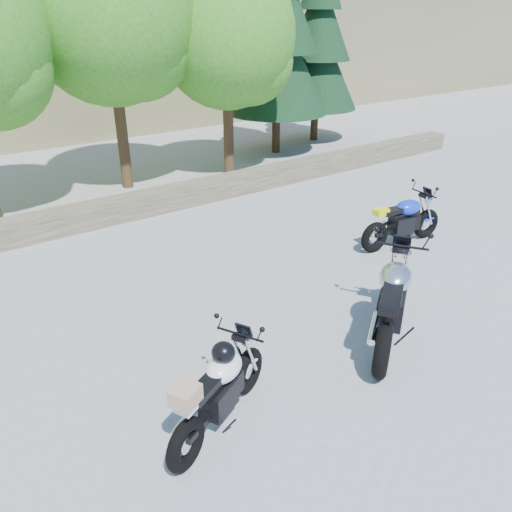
# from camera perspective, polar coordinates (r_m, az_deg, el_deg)

# --- Properties ---
(ground) EXTENTS (90.00, 90.00, 0.00)m
(ground) POSITION_cam_1_polar(r_m,az_deg,el_deg) (7.31, 3.36, -8.51)
(ground) COLOR gray
(ground) RESTS_ON ground
(stone_wall) EXTENTS (22.00, 0.55, 0.50)m
(stone_wall) POSITION_cam_1_polar(r_m,az_deg,el_deg) (11.51, -14.13, 5.51)
(stone_wall) COLOR #4C4132
(stone_wall) RESTS_ON ground
(tree_decid_mid) EXTENTS (4.08, 4.08, 6.24)m
(tree_decid_mid) POSITION_cam_1_polar(r_m,az_deg,el_deg) (13.05, -15.93, 24.76)
(tree_decid_mid) COLOR #382314
(tree_decid_mid) RESTS_ON ground
(tree_decid_right) EXTENTS (3.54, 3.54, 5.41)m
(tree_decid_right) POSITION_cam_1_polar(r_m,az_deg,el_deg) (13.82, -2.86, 23.39)
(tree_decid_right) COLOR #382314
(tree_decid_right) RESTS_ON ground
(conifer_near) EXTENTS (3.17, 3.17, 7.06)m
(conifer_near) POSITION_cam_1_polar(r_m,az_deg,el_deg) (16.30, 2.51, 24.44)
(conifer_near) COLOR #382314
(conifer_near) RESTS_ON ground
(conifer_far) EXTENTS (2.82, 2.82, 6.27)m
(conifer_far) POSITION_cam_1_polar(r_m,az_deg,el_deg) (18.19, 7.15, 23.16)
(conifer_far) COLOR #382314
(conifer_far) RESTS_ON ground
(silver_bike) EXTENTS (2.07, 1.50, 1.20)m
(silver_bike) POSITION_cam_1_polar(r_m,az_deg,el_deg) (7.08, 15.26, -5.14)
(silver_bike) COLOR black
(silver_bike) RESTS_ON ground
(white_bike) EXTENTS (1.73, 0.95, 1.03)m
(white_bike) POSITION_cam_1_polar(r_m,az_deg,el_deg) (5.56, -4.28, -14.93)
(white_bike) COLOR black
(white_bike) RESTS_ON ground
(blue_bike) EXTENTS (1.98, 0.63, 0.99)m
(blue_bike) POSITION_cam_1_polar(r_m,az_deg,el_deg) (10.12, 16.41, 3.80)
(blue_bike) COLOR black
(blue_bike) RESTS_ON ground
(backpack) EXTENTS (0.29, 0.25, 0.36)m
(backpack) POSITION_cam_1_polar(r_m,az_deg,el_deg) (10.29, 16.47, 2.27)
(backpack) COLOR black
(backpack) RESTS_ON ground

